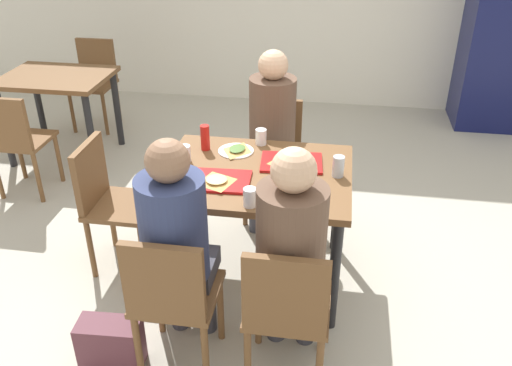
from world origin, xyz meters
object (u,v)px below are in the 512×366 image
at_px(main_table, 256,187).
at_px(person_in_brown_jacket, 291,246).
at_px(pizza_slice_c, 237,149).
at_px(plastic_cup_a, 261,137).
at_px(paper_plate_near_edge, 279,194).
at_px(person_in_red, 177,236).
at_px(condiment_bottle, 205,138).
at_px(paper_plate_center, 236,151).
at_px(tray_red_far, 291,162).
at_px(background_table, 58,90).
at_px(pizza_slice_d, 278,191).
at_px(drink_fridge, 504,31).
at_px(chair_near_right, 287,307).
at_px(background_chair_near, 15,138).
at_px(background_chair_far, 95,77).
at_px(handbag, 111,344).
at_px(plastic_cup_b, 250,197).
at_px(chair_far_side, 274,150).
at_px(soda_can, 338,166).
at_px(tray_red_near, 218,181).
at_px(foil_bundle, 176,160).
at_px(pizza_slice_a, 217,180).
at_px(chair_near_left, 172,295).
at_px(plastic_cup_c, 185,153).
at_px(person_far_side, 272,126).
at_px(pizza_slice_b, 287,161).
at_px(chair_left_end, 108,196).

distance_m(main_table, person_in_brown_jacket, 0.74).
xyz_separation_m(person_in_brown_jacket, pizza_slice_c, (-0.43, 0.92, 0.02)).
bearing_deg(plastic_cup_a, paper_plate_near_edge, -72.59).
relative_size(person_in_red, condiment_bottle, 7.91).
height_order(paper_plate_center, condiment_bottle, condiment_bottle).
distance_m(tray_red_far, background_table, 2.54).
bearing_deg(main_table, pizza_slice_d, -55.40).
xyz_separation_m(plastic_cup_a, drink_fridge, (2.00, 2.48, 0.14)).
bearing_deg(person_in_brown_jacket, chair_near_right, -90.00).
height_order(main_table, paper_plate_near_edge, paper_plate_near_edge).
relative_size(background_chair_near, background_chair_far, 1.00).
relative_size(tray_red_far, handbag, 1.12).
bearing_deg(plastic_cup_b, chair_far_side, 91.32).
bearing_deg(soda_can, tray_red_near, -165.12).
distance_m(paper_plate_near_edge, foil_bundle, 0.67).
xyz_separation_m(chair_near_right, plastic_cup_b, (-0.25, 0.45, 0.30)).
relative_size(paper_plate_center, pizza_slice_d, 0.86).
height_order(chair_far_side, handbag, chair_far_side).
bearing_deg(main_table, paper_plate_center, 124.38).
height_order(condiment_bottle, background_table, condiment_bottle).
bearing_deg(plastic_cup_b, background_chair_near, 151.42).
distance_m(pizza_slice_a, pizza_slice_d, 0.35).
relative_size(chair_near_left, background_chair_far, 1.00).
bearing_deg(plastic_cup_a, plastic_cup_c, -143.35).
bearing_deg(main_table, pizza_slice_a, -136.55).
height_order(foil_bundle, handbag, foil_bundle).
height_order(paper_plate_center, foil_bundle, foil_bundle).
relative_size(pizza_slice_d, plastic_cup_b, 2.56).
distance_m(paper_plate_center, handbag, 1.32).
distance_m(main_table, background_chair_near, 2.11).
bearing_deg(background_table, chair_near_right, -45.31).
xyz_separation_m(person_far_side, handbag, (-0.62, -1.52, -0.61)).
distance_m(chair_near_left, soda_can, 1.16).
relative_size(tray_red_near, pizza_slice_a, 1.58).
xyz_separation_m(person_in_brown_jacket, background_table, (-2.25, 2.13, -0.12)).
relative_size(plastic_cup_c, background_table, 0.11).
xyz_separation_m(pizza_slice_b, plastic_cup_b, (-0.14, -0.48, 0.03)).
xyz_separation_m(person_in_red, pizza_slice_c, (0.12, 0.92, 0.02)).
distance_m(chair_left_end, paper_plate_near_edge, 1.15).
height_order(tray_red_near, soda_can, soda_can).
bearing_deg(person_far_side, chair_far_side, 90.00).
distance_m(foil_bundle, background_chair_far, 2.69).
bearing_deg(chair_left_end, plastic_cup_c, 7.56).
height_order(pizza_slice_c, plastic_cup_a, plastic_cup_a).
xyz_separation_m(chair_near_right, chair_left_end, (-1.20, 0.82, 0.00)).
bearing_deg(background_chair_near, plastic_cup_c, -23.06).
xyz_separation_m(condiment_bottle, background_chair_near, (-1.62, 0.48, -0.33)).
bearing_deg(main_table, soda_can, 2.68).
distance_m(person_in_red, background_chair_far, 3.34).
xyz_separation_m(paper_plate_center, drink_fridge, (2.13, 2.61, 0.19)).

